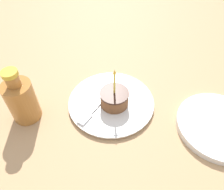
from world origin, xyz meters
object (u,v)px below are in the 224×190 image
object	(u,v)px
plate	(112,102)
cake_slice	(113,99)
fork	(95,108)
bottle	(22,100)
side_plate	(219,126)

from	to	relation	value
plate	cake_slice	distance (m)	0.04
fork	bottle	size ratio (longest dim) A/B	0.94
plate	bottle	bearing A→B (deg)	-119.21
plate	fork	world-z (taller)	fork
fork	plate	bearing A→B (deg)	82.56
cake_slice	bottle	world-z (taller)	bottle
bottle	side_plate	world-z (taller)	bottle
bottle	side_plate	bearing A→B (deg)	45.39
cake_slice	side_plate	bearing A→B (deg)	35.72
fork	bottle	world-z (taller)	bottle
fork	side_plate	distance (m)	0.36
cake_slice	fork	world-z (taller)	cake_slice
plate	bottle	size ratio (longest dim) A/B	1.53
cake_slice	bottle	bearing A→B (deg)	-122.93
fork	side_plate	size ratio (longest dim) A/B	0.69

